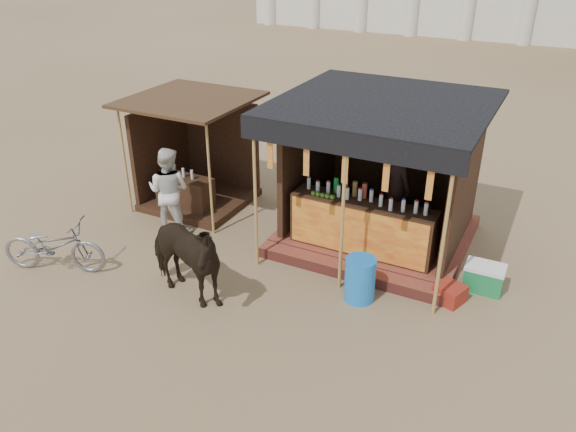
# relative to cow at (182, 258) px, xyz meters

# --- Properties ---
(ground) EXTENTS (120.00, 120.00, 0.00)m
(ground) POSITION_rel_cow_xyz_m (1.12, -0.11, -0.77)
(ground) COLOR #846B4C
(ground) RESTS_ON ground
(main_stall) EXTENTS (3.60, 3.61, 2.78)m
(main_stall) POSITION_rel_cow_xyz_m (2.13, 3.25, 0.26)
(main_stall) COLOR brown
(main_stall) RESTS_ON ground
(secondary_stall) EXTENTS (2.40, 2.40, 2.38)m
(secondary_stall) POSITION_rel_cow_xyz_m (-2.05, 3.13, 0.08)
(secondary_stall) COLOR #3C2315
(secondary_stall) RESTS_ON ground
(cow) EXTENTS (1.95, 1.18, 1.54)m
(cow) POSITION_rel_cow_xyz_m (0.00, 0.00, 0.00)
(cow) COLOR black
(cow) RESTS_ON ground
(motorbike) EXTENTS (1.95, 1.25, 0.97)m
(motorbike) POSITION_rel_cow_xyz_m (-2.56, -0.33, -0.29)
(motorbike) COLOR gray
(motorbike) RESTS_ON ground
(bystander) EXTENTS (0.96, 0.81, 1.76)m
(bystander) POSITION_rel_cow_xyz_m (-1.63, 1.77, 0.11)
(bystander) COLOR silver
(bystander) RESTS_ON ground
(blue_barrel) EXTENTS (0.57, 0.57, 0.75)m
(blue_barrel) POSITION_rel_cow_xyz_m (2.53, 1.28, -0.39)
(blue_barrel) COLOR blue
(blue_barrel) RESTS_ON ground
(red_crate) EXTENTS (0.55, 0.54, 0.29)m
(red_crate) POSITION_rel_cow_xyz_m (3.87, 1.89, -0.62)
(red_crate) COLOR maroon
(red_crate) RESTS_ON ground
(cooler) EXTENTS (0.65, 0.45, 0.46)m
(cooler) POSITION_rel_cow_xyz_m (4.29, 2.49, -0.54)
(cooler) COLOR #1B7C42
(cooler) RESTS_ON ground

